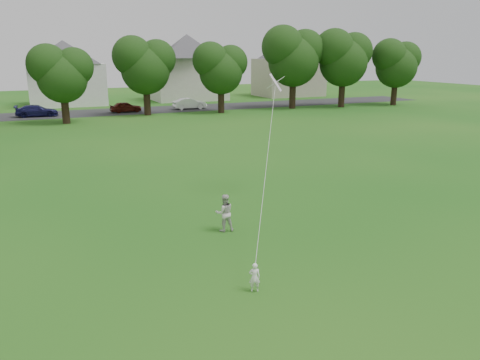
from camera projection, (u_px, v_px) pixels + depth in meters
name	position (u px, v px, depth m)	size (l,w,h in m)	color
ground	(218.00, 279.00, 13.55)	(160.00, 160.00, 0.00)	#135413
street	(76.00, 114.00, 50.56)	(90.00, 7.00, 0.01)	#2D2D30
toddler	(255.00, 277.00, 12.74)	(0.31, 0.20, 0.84)	white
older_boy	(224.00, 213.00, 17.03)	(0.68, 0.53, 1.40)	beige
kite	(268.00, 154.00, 16.64)	(2.92, 4.57, 10.49)	white
tree_row	(84.00, 57.00, 44.10)	(79.23, 8.79, 9.98)	black
house_row	(67.00, 63.00, 58.16)	(77.43, 14.02, 10.39)	white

